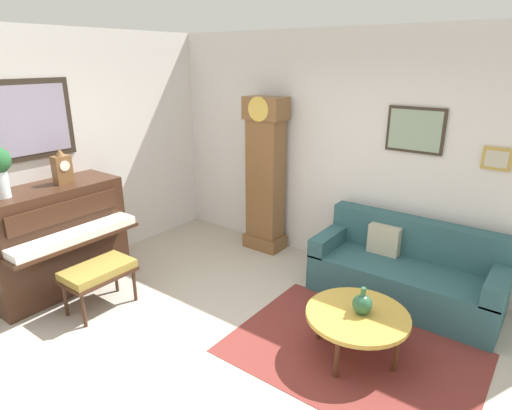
# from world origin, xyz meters

# --- Properties ---
(ground_plane) EXTENTS (6.40, 6.00, 0.10)m
(ground_plane) POSITION_xyz_m (0.00, 0.00, -0.05)
(ground_plane) COLOR #B2A899
(wall_left) EXTENTS (0.13, 4.90, 2.80)m
(wall_left) POSITION_xyz_m (-2.60, -0.00, 1.41)
(wall_left) COLOR silver
(wall_left) RESTS_ON ground_plane
(wall_back) EXTENTS (5.30, 0.13, 2.80)m
(wall_back) POSITION_xyz_m (0.01, 2.40, 1.40)
(wall_back) COLOR silver
(wall_back) RESTS_ON ground_plane
(area_rug) EXTENTS (2.10, 1.50, 0.01)m
(area_rug) POSITION_xyz_m (0.90, 0.74, 0.00)
(area_rug) COLOR maroon
(area_rug) RESTS_ON ground_plane
(piano) EXTENTS (0.87, 1.44, 1.19)m
(piano) POSITION_xyz_m (-2.23, -0.14, 0.60)
(piano) COLOR #3D2316
(piano) RESTS_ON ground_plane
(piano_bench) EXTENTS (0.42, 0.70, 0.48)m
(piano_bench) POSITION_xyz_m (-1.50, -0.13, 0.41)
(piano_bench) COLOR #3D2316
(piano_bench) RESTS_ON ground_plane
(grandfather_clock) EXTENTS (0.52, 0.34, 2.03)m
(grandfather_clock) POSITION_xyz_m (-1.03, 2.12, 0.96)
(grandfather_clock) COLOR brown
(grandfather_clock) RESTS_ON ground_plane
(couch) EXTENTS (1.90, 0.80, 0.84)m
(couch) POSITION_xyz_m (0.95, 1.93, 0.31)
(couch) COLOR #2D565B
(couch) RESTS_ON ground_plane
(coffee_table) EXTENTS (0.88, 0.88, 0.41)m
(coffee_table) POSITION_xyz_m (0.92, 0.75, 0.38)
(coffee_table) COLOR gold
(coffee_table) RESTS_ON ground_plane
(mantel_clock) EXTENTS (0.13, 0.18, 0.38)m
(mantel_clock) POSITION_xyz_m (-2.23, 0.05, 1.36)
(mantel_clock) COLOR brown
(mantel_clock) RESTS_ON piano
(green_jug) EXTENTS (0.17, 0.17, 0.24)m
(green_jug) POSITION_xyz_m (0.94, 0.77, 0.50)
(green_jug) COLOR #234C33
(green_jug) RESTS_ON coffee_table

